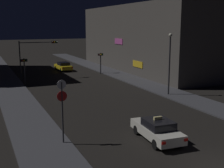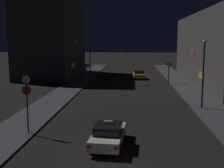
# 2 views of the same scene
# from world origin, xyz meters

# --- Properties ---
(sidewalk_left) EXTENTS (3.47, 67.01, 0.13)m
(sidewalk_left) POSITION_xyz_m (-7.97, 31.51, 0.06)
(sidewalk_left) COLOR #424247
(sidewalk_left) RESTS_ON ground_plane
(sidewalk_right) EXTENTS (3.47, 67.01, 0.13)m
(sidewalk_right) POSITION_xyz_m (7.97, 31.51, 0.06)
(sidewalk_right) COLOR #424247
(sidewalk_right) RESTS_ON ground_plane
(building_facade_left) EXTENTS (8.88, 18.63, 13.60)m
(building_facade_left) POSITION_xyz_m (-14.11, 40.10, 6.80)
(building_facade_left) COLOR #333338
(building_facade_left) RESTS_ON ground_plane
(taxi) EXTENTS (2.09, 4.56, 1.62)m
(taxi) POSITION_xyz_m (-0.93, 4.96, 0.74)
(taxi) COLOR silver
(taxi) RESTS_ON ground_plane
(far_car) EXTENTS (2.04, 4.54, 1.42)m
(far_car) POSITION_xyz_m (1.58, 37.34, 0.73)
(far_car) COLOR yellow
(far_car) RESTS_ON ground_plane
(traffic_light_overhead) EXTENTS (5.30, 0.42, 5.31)m
(traffic_light_overhead) POSITION_xyz_m (-3.92, 31.44, 3.89)
(traffic_light_overhead) COLOR #2D2D33
(traffic_light_overhead) RESTS_ON ground_plane
(traffic_light_left_kerb) EXTENTS (0.80, 0.42, 3.34)m
(traffic_light_left_kerb) POSITION_xyz_m (-5.98, 27.68, 2.42)
(traffic_light_left_kerb) COLOR #2D2D33
(traffic_light_left_kerb) RESTS_ON ground_plane
(traffic_light_right_kerb) EXTENTS (0.80, 0.42, 3.24)m
(traffic_light_right_kerb) POSITION_xyz_m (5.98, 31.76, 2.36)
(traffic_light_right_kerb) COLOR #2D2D33
(traffic_light_right_kerb) RESTS_ON ground_plane
(sign_pole_left) EXTENTS (0.63, 0.10, 4.02)m
(sign_pole_left) POSITION_xyz_m (-6.71, 6.79, 2.57)
(sign_pole_left) COLOR #2D2D33
(sign_pole_left) RESTS_ON sidewalk_left
(street_lamp_near_block) EXTENTS (0.37, 0.37, 6.46)m
(street_lamp_near_block) POSITION_xyz_m (7.15, 15.33, 3.95)
(street_lamp_near_block) COLOR #2D2D33
(street_lamp_near_block) RESTS_ON sidewalk_right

